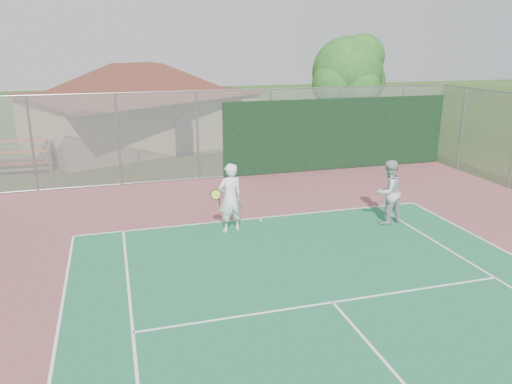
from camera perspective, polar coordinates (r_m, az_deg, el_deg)
The scene contains 6 objects.
back_fence at distance 20.48m, azimuth 1.98°, elevation 6.58°, with size 20.08×0.11×3.53m.
clubhouse at distance 27.26m, azimuth -13.22°, elevation 10.58°, with size 13.82×11.88×5.03m.
bleachers at distance 23.80m, azimuth -25.97°, elevation 3.79°, with size 3.26×2.01×1.20m.
tree at distance 25.44m, azimuth 10.57°, elevation 13.02°, with size 4.09×3.87×5.70m.
player_white_front at distance 14.24m, azimuth -2.97°, elevation -0.73°, with size 1.07×0.76×2.01m.
player_grey_back at distance 15.41m, azimuth 14.85°, elevation -0.07°, with size 1.12×0.99×1.94m.
Camera 1 is at (-4.17, -2.18, 5.28)m, focal length 35.00 mm.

